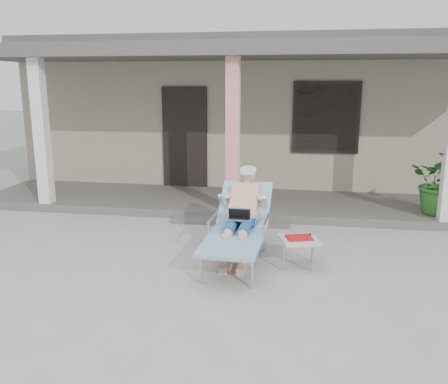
# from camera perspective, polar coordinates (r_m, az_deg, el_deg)

# --- Properties ---
(ground) EXTENTS (60.00, 60.00, 0.00)m
(ground) POSITION_cam_1_polar(r_m,az_deg,el_deg) (6.33, -1.93, -8.71)
(ground) COLOR #9E9E99
(ground) RESTS_ON ground
(house) EXTENTS (10.40, 5.40, 3.30)m
(house) POSITION_cam_1_polar(r_m,az_deg,el_deg) (12.32, 4.15, 9.94)
(house) COLOR gray
(house) RESTS_ON ground
(porch_deck) EXTENTS (10.00, 2.00, 0.15)m
(porch_deck) POSITION_cam_1_polar(r_m,az_deg,el_deg) (9.12, 1.83, -1.31)
(porch_deck) COLOR #605B56
(porch_deck) RESTS_ON ground
(porch_overhang) EXTENTS (10.00, 2.30, 2.85)m
(porch_overhang) POSITION_cam_1_polar(r_m,az_deg,el_deg) (8.79, 1.91, 15.99)
(porch_overhang) COLOR silver
(porch_overhang) RESTS_ON porch_deck
(porch_step) EXTENTS (2.00, 0.30, 0.07)m
(porch_step) POSITION_cam_1_polar(r_m,az_deg,el_deg) (8.04, 0.70, -3.60)
(porch_step) COLOR #605B56
(porch_step) RESTS_ON ground
(lounger) EXTENTS (0.79, 1.94, 1.24)m
(lounger) POSITION_cam_1_polar(r_m,az_deg,el_deg) (6.31, 1.94, -1.45)
(lounger) COLOR #B7B7BC
(lounger) RESTS_ON ground
(side_table) EXTENTS (0.57, 0.57, 0.41)m
(side_table) POSITION_cam_1_polar(r_m,az_deg,el_deg) (6.22, 9.02, -5.88)
(side_table) COLOR beige
(side_table) RESTS_ON ground
(potted_palm) EXTENTS (1.19, 1.10, 1.10)m
(potted_palm) POSITION_cam_1_polar(r_m,az_deg,el_deg) (8.77, 24.76, 1.07)
(potted_palm) COLOR #26591E
(potted_palm) RESTS_ON porch_deck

